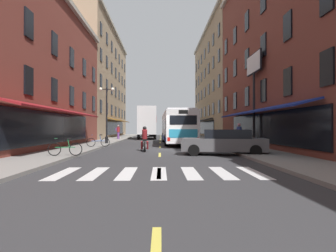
{
  "coord_description": "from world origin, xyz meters",
  "views": [
    {
      "loc": [
        0.06,
        -19.73,
        1.58
      ],
      "look_at": [
        0.7,
        5.17,
        1.71
      ],
      "focal_mm": 30.02,
      "sensor_mm": 36.0,
      "label": 1
    }
  ],
  "objects_px": {
    "billboard_sign": "(254,75)",
    "bicycle_near": "(98,142)",
    "transit_bus": "(177,127)",
    "pedestrian_near": "(118,131)",
    "bicycle_mid": "(65,149)",
    "box_truck": "(147,123)",
    "sedan_mid": "(224,142)",
    "pedestrian_mid": "(239,135)",
    "sedan_near": "(150,133)",
    "street_lamp_twin": "(107,112)",
    "motorcycle_rider": "(145,140)"
  },
  "relations": [
    {
      "from": "transit_bus",
      "to": "pedestrian_near",
      "type": "bearing_deg",
      "value": 129.23
    },
    {
      "from": "motorcycle_rider",
      "to": "sedan_mid",
      "type": "bearing_deg",
      "value": -30.07
    },
    {
      "from": "pedestrian_near",
      "to": "bicycle_near",
      "type": "bearing_deg",
      "value": 22.01
    },
    {
      "from": "transit_bus",
      "to": "sedan_mid",
      "type": "relative_size",
      "value": 2.44
    },
    {
      "from": "billboard_sign",
      "to": "motorcycle_rider",
      "type": "relative_size",
      "value": 3.38
    },
    {
      "from": "sedan_near",
      "to": "billboard_sign",
      "type": "bearing_deg",
      "value": -72.25
    },
    {
      "from": "transit_bus",
      "to": "pedestrian_mid",
      "type": "height_order",
      "value": "transit_bus"
    },
    {
      "from": "pedestrian_mid",
      "to": "street_lamp_twin",
      "type": "bearing_deg",
      "value": 79.72
    },
    {
      "from": "billboard_sign",
      "to": "transit_bus",
      "type": "height_order",
      "value": "billboard_sign"
    },
    {
      "from": "bicycle_mid",
      "to": "pedestrian_mid",
      "type": "bearing_deg",
      "value": 28.98
    },
    {
      "from": "motorcycle_rider",
      "to": "bicycle_mid",
      "type": "xyz_separation_m",
      "value": [
        -3.78,
        -4.36,
        -0.21
      ]
    },
    {
      "from": "transit_bus",
      "to": "box_truck",
      "type": "relative_size",
      "value": 1.57
    },
    {
      "from": "billboard_sign",
      "to": "pedestrian_near",
      "type": "xyz_separation_m",
      "value": [
        -12.36,
        14.63,
        -4.44
      ]
    },
    {
      "from": "transit_bus",
      "to": "bicycle_near",
      "type": "xyz_separation_m",
      "value": [
        -6.26,
        -5.85,
        -1.13
      ]
    },
    {
      "from": "pedestrian_mid",
      "to": "bicycle_mid",
      "type": "bearing_deg",
      "value": 136.46
    },
    {
      "from": "sedan_near",
      "to": "bicycle_near",
      "type": "xyz_separation_m",
      "value": [
        -2.77,
        -27.57,
        -0.17
      ]
    },
    {
      "from": "billboard_sign",
      "to": "street_lamp_twin",
      "type": "height_order",
      "value": "billboard_sign"
    },
    {
      "from": "bicycle_near",
      "to": "box_truck",
      "type": "bearing_deg",
      "value": 80.8
    },
    {
      "from": "bicycle_mid",
      "to": "billboard_sign",
      "type": "bearing_deg",
      "value": 28.64
    },
    {
      "from": "sedan_mid",
      "to": "pedestrian_near",
      "type": "xyz_separation_m",
      "value": [
        -9.01,
        19.47,
        0.34
      ]
    },
    {
      "from": "bicycle_mid",
      "to": "sedan_near",
      "type": "bearing_deg",
      "value": 85.11
    },
    {
      "from": "sedan_mid",
      "to": "bicycle_mid",
      "type": "relative_size",
      "value": 2.88
    },
    {
      "from": "motorcycle_rider",
      "to": "pedestrian_near",
      "type": "xyz_separation_m",
      "value": [
        -4.29,
        16.74,
        0.37
      ]
    },
    {
      "from": "bicycle_mid",
      "to": "pedestrian_near",
      "type": "relative_size",
      "value": 0.97
    },
    {
      "from": "bicycle_near",
      "to": "pedestrian_mid",
      "type": "height_order",
      "value": "pedestrian_mid"
    },
    {
      "from": "box_truck",
      "to": "street_lamp_twin",
      "type": "height_order",
      "value": "street_lamp_twin"
    },
    {
      "from": "motorcycle_rider",
      "to": "pedestrian_mid",
      "type": "xyz_separation_m",
      "value": [
        6.77,
        1.48,
        0.33
      ]
    },
    {
      "from": "bicycle_near",
      "to": "pedestrian_near",
      "type": "bearing_deg",
      "value": 92.7
    },
    {
      "from": "pedestrian_near",
      "to": "street_lamp_twin",
      "type": "relative_size",
      "value": 0.34
    },
    {
      "from": "sedan_mid",
      "to": "bicycle_near",
      "type": "relative_size",
      "value": 2.88
    },
    {
      "from": "pedestrian_near",
      "to": "pedestrian_mid",
      "type": "distance_m",
      "value": 18.84
    },
    {
      "from": "bicycle_mid",
      "to": "box_truck",
      "type": "bearing_deg",
      "value": 82.97
    },
    {
      "from": "transit_bus",
      "to": "street_lamp_twin",
      "type": "xyz_separation_m",
      "value": [
        -6.53,
        -1.15,
        1.34
      ]
    },
    {
      "from": "pedestrian_near",
      "to": "billboard_sign",
      "type": "bearing_deg",
      "value": 59.51
    },
    {
      "from": "transit_bus",
      "to": "bicycle_near",
      "type": "distance_m",
      "value": 8.64
    },
    {
      "from": "box_truck",
      "to": "bicycle_near",
      "type": "bearing_deg",
      "value": -99.2
    },
    {
      "from": "sedan_near",
      "to": "sedan_mid",
      "type": "distance_m",
      "value": 33.17
    },
    {
      "from": "box_truck",
      "to": "sedan_near",
      "type": "xyz_separation_m",
      "value": [
        -0.03,
        10.33,
        -1.49
      ]
    },
    {
      "from": "transit_bus",
      "to": "sedan_near",
      "type": "bearing_deg",
      "value": 99.12
    },
    {
      "from": "bicycle_near",
      "to": "street_lamp_twin",
      "type": "relative_size",
      "value": 0.33
    },
    {
      "from": "billboard_sign",
      "to": "street_lamp_twin",
      "type": "bearing_deg",
      "value": 157.37
    },
    {
      "from": "box_truck",
      "to": "sedan_near",
      "type": "relative_size",
      "value": 1.66
    },
    {
      "from": "billboard_sign",
      "to": "bicycle_near",
      "type": "distance_m",
      "value": 12.72
    },
    {
      "from": "motorcycle_rider",
      "to": "transit_bus",
      "type": "bearing_deg",
      "value": 72.25
    },
    {
      "from": "sedan_near",
      "to": "bicycle_near",
      "type": "distance_m",
      "value": 27.7
    },
    {
      "from": "sedan_mid",
      "to": "bicycle_mid",
      "type": "bearing_deg",
      "value": -169.16
    },
    {
      "from": "sedan_near",
      "to": "bicycle_mid",
      "type": "distance_m",
      "value": 34.45
    },
    {
      "from": "billboard_sign",
      "to": "sedan_near",
      "type": "xyz_separation_m",
      "value": [
        -8.92,
        27.85,
        -4.85
      ]
    },
    {
      "from": "box_truck",
      "to": "bicycle_mid",
      "type": "height_order",
      "value": "box_truck"
    },
    {
      "from": "billboard_sign",
      "to": "pedestrian_near",
      "type": "bearing_deg",
      "value": 130.2
    }
  ]
}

